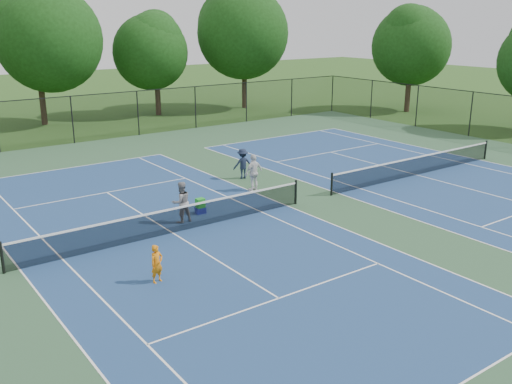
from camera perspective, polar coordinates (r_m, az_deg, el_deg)
ground at (r=25.31m, az=5.80°, el=-0.77°), size 140.00×140.00×0.00m
court_pad at (r=25.31m, az=5.80°, el=-0.76°), size 36.00×36.00×0.01m
tennis_court_left at (r=21.49m, az=-8.33°, el=-3.86°), size 12.00×23.83×1.07m
tennis_court_right at (r=30.24m, az=15.78°, el=1.81°), size 12.00×23.83×1.07m
perimeter_fence at (r=24.87m, az=5.91°, el=2.75°), size 36.08×36.08×3.02m
tree_back_b at (r=45.57m, az=-21.21°, el=14.52°), size 7.60×7.60×10.03m
tree_back_c at (r=47.89m, az=-10.03°, el=14.10°), size 6.00×6.00×8.40m
tree_back_d at (r=51.06m, az=-1.20°, el=16.02°), size 7.80×7.80×10.37m
tree_side_e at (r=50.54m, az=15.31°, el=14.29°), size 6.60×6.60×8.87m
child_player at (r=17.54m, az=-9.90°, el=-7.09°), size 0.50×0.39×1.20m
instructor at (r=22.36m, az=-7.48°, el=-1.02°), size 0.81×0.64×1.65m
bystander_a at (r=26.31m, az=-0.22°, el=1.97°), size 1.07×0.59×1.73m
bystander_b at (r=28.34m, az=-1.34°, el=2.85°), size 1.06×0.72×1.52m
ball_crate at (r=23.47m, az=-5.58°, el=-1.85°), size 0.43×0.34×0.27m
ball_hopper at (r=23.36m, az=-5.60°, el=-1.09°), size 0.34×0.28×0.38m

